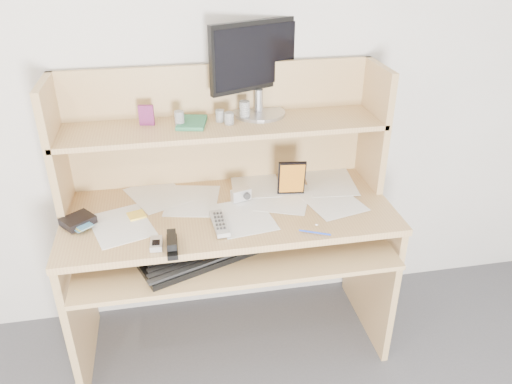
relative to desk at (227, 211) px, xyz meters
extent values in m
cube|color=silver|center=(0.00, 0.24, 0.56)|extent=(3.60, 0.04, 2.50)
cube|color=tan|center=(0.00, -0.08, 0.04)|extent=(1.40, 0.60, 0.03)
cube|color=tan|center=(-0.68, -0.08, -0.33)|extent=(0.03, 0.56, 0.72)
cube|color=tan|center=(0.68, -0.08, -0.33)|extent=(0.03, 0.56, 0.72)
cube|color=tan|center=(0.00, 0.20, -0.36)|extent=(1.34, 0.02, 0.41)
cube|color=tan|center=(0.00, -0.20, -0.05)|extent=(1.28, 0.55, 0.02)
cube|color=tan|center=(0.00, 0.21, 0.33)|extent=(1.40, 0.02, 0.55)
cube|color=tan|center=(-0.68, 0.07, 0.33)|extent=(0.03, 0.30, 0.55)
cube|color=tan|center=(0.68, 0.07, 0.33)|extent=(0.03, 0.30, 0.55)
cube|color=tan|center=(0.00, 0.07, 0.38)|extent=(1.38, 0.30, 0.02)
cube|color=silver|center=(0.00, -0.08, 0.06)|extent=(1.32, 0.54, 0.01)
cube|color=black|center=(-0.13, -0.28, -0.03)|extent=(0.54, 0.36, 0.03)
cube|color=black|center=(-0.13, -0.28, -0.01)|extent=(0.51, 0.33, 0.01)
cube|color=#A1A09C|center=(-0.06, -0.21, 0.07)|extent=(0.07, 0.19, 0.02)
cube|color=silver|center=(-0.31, -0.31, 0.07)|extent=(0.05, 0.09, 0.02)
cube|color=black|center=(-0.25, -0.34, 0.08)|extent=(0.04, 0.15, 0.05)
cube|color=black|center=(-0.62, -0.10, 0.08)|extent=(0.15, 0.15, 0.03)
cube|color=gold|center=(-0.39, -0.07, 0.06)|extent=(0.08, 0.08, 0.01)
cube|color=silver|center=(0.06, -0.02, 0.09)|extent=(0.09, 0.06, 0.05)
cube|color=black|center=(0.29, -0.02, 0.15)|extent=(0.12, 0.03, 0.17)
cylinder|color=#1937BD|center=(0.30, -0.34, 0.07)|extent=(0.12, 0.06, 0.01)
cube|color=#A6162B|center=(-0.31, 0.12, 0.43)|extent=(0.06, 0.03, 0.09)
cube|color=#2D714F|center=(-0.13, 0.09, 0.39)|extent=(0.14, 0.18, 0.02)
cylinder|color=black|center=(-0.01, 0.10, 0.41)|extent=(0.04, 0.04, 0.05)
cylinder|color=white|center=(-0.18, 0.07, 0.42)|extent=(0.04, 0.04, 0.07)
cylinder|color=black|center=(0.03, 0.06, 0.41)|extent=(0.04, 0.04, 0.05)
cylinder|color=silver|center=(0.10, 0.11, 0.43)|extent=(0.06, 0.06, 0.08)
cylinder|color=#A6A6AB|center=(0.18, 0.16, 0.39)|extent=(0.23, 0.23, 0.01)
cylinder|color=#A6A6AB|center=(0.18, 0.17, 0.45)|extent=(0.04, 0.04, 0.10)
cube|color=black|center=(0.18, 0.18, 0.64)|extent=(0.44, 0.21, 0.29)
cube|color=black|center=(0.18, 0.17, 0.64)|extent=(0.39, 0.17, 0.25)
camera|label=1|loc=(-0.23, -1.91, 1.14)|focal=35.00mm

